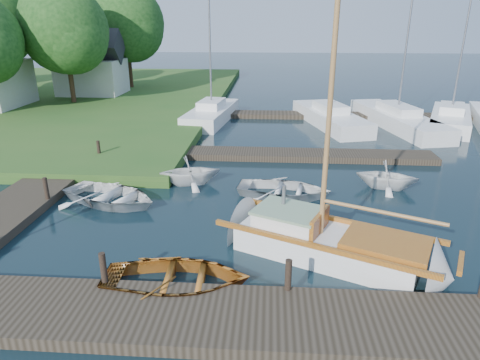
# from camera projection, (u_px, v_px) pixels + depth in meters

# --- Properties ---
(ground) EXTENTS (160.00, 160.00, 0.00)m
(ground) POSITION_uv_depth(u_px,v_px,m) (240.00, 212.00, 15.15)
(ground) COLOR black
(ground) RESTS_ON ground
(near_dock) EXTENTS (18.00, 2.20, 0.30)m
(near_dock) POSITION_uv_depth(u_px,v_px,m) (221.00, 319.00, 9.49)
(near_dock) COLOR #2B2319
(near_dock) RESTS_ON ground
(left_dock) EXTENTS (2.20, 18.00, 0.30)m
(left_dock) POSITION_uv_depth(u_px,v_px,m) (49.00, 182.00, 17.49)
(left_dock) COLOR #2B2319
(left_dock) RESTS_ON ground
(far_dock) EXTENTS (14.00, 1.60, 0.30)m
(far_dock) POSITION_uv_depth(u_px,v_px,m) (290.00, 155.00, 21.04)
(far_dock) COLOR #2B2319
(far_dock) RESTS_ON ground
(pontoon) EXTENTS (30.00, 1.60, 0.30)m
(pontoon) POSITION_uv_depth(u_px,v_px,m) (401.00, 117.00, 29.40)
(pontoon) COLOR #2B2319
(pontoon) RESTS_ON ground
(mooring_post_1) EXTENTS (0.16, 0.16, 0.80)m
(mooring_post_1) POSITION_uv_depth(u_px,v_px,m) (103.00, 268.00, 10.43)
(mooring_post_1) COLOR black
(mooring_post_1) RESTS_ON near_dock
(mooring_post_2) EXTENTS (0.16, 0.16, 0.80)m
(mooring_post_2) POSITION_uv_depth(u_px,v_px,m) (288.00, 275.00, 10.14)
(mooring_post_2) COLOR black
(mooring_post_2) RESTS_ON near_dock
(mooring_post_4) EXTENTS (0.16, 0.16, 0.80)m
(mooring_post_4) POSITION_uv_depth(u_px,v_px,m) (46.00, 188.00, 15.36)
(mooring_post_4) COLOR black
(mooring_post_4) RESTS_ON left_dock
(mooring_post_5) EXTENTS (0.16, 0.16, 0.80)m
(mooring_post_5) POSITION_uv_depth(u_px,v_px,m) (99.00, 149.00, 20.03)
(mooring_post_5) COLOR black
(mooring_post_5) RESTS_ON left_dock
(sailboat) EXTENTS (7.31, 4.78, 9.83)m
(sailboat) POSITION_uv_depth(u_px,v_px,m) (332.00, 246.00, 12.15)
(sailboat) COLOR white
(sailboat) RESTS_ON ground
(dinghy) EXTENTS (3.81, 2.80, 0.77)m
(dinghy) POSITION_uv_depth(u_px,v_px,m) (177.00, 275.00, 10.71)
(dinghy) COLOR maroon
(dinghy) RESTS_ON ground
(tender_a) EXTENTS (4.52, 3.92, 0.78)m
(tender_a) POSITION_uv_depth(u_px,v_px,m) (110.00, 193.00, 15.73)
(tender_a) COLOR white
(tender_a) RESTS_ON ground
(tender_b) EXTENTS (2.93, 2.69, 1.30)m
(tender_b) POSITION_uv_depth(u_px,v_px,m) (190.00, 169.00, 17.50)
(tender_b) COLOR white
(tender_b) RESTS_ON ground
(tender_c) EXTENTS (3.89, 3.05, 0.73)m
(tender_c) POSITION_uv_depth(u_px,v_px,m) (284.00, 187.00, 16.38)
(tender_c) COLOR white
(tender_c) RESTS_ON ground
(tender_d) EXTENTS (2.82, 2.58, 1.26)m
(tender_d) POSITION_uv_depth(u_px,v_px,m) (388.00, 173.00, 17.06)
(tender_d) COLOR white
(tender_d) RESTS_ON ground
(marina_boat_0) EXTENTS (3.13, 7.55, 11.10)m
(marina_boat_0) POSITION_uv_depth(u_px,v_px,m) (212.00, 112.00, 28.61)
(marina_boat_0) COLOR white
(marina_boat_0) RESTS_ON ground
(marina_boat_2) EXTENTS (4.36, 8.66, 11.20)m
(marina_boat_2) POSITION_uv_depth(u_px,v_px,m) (330.00, 116.00, 27.54)
(marina_boat_2) COLOR white
(marina_boat_2) RESTS_ON ground
(marina_boat_3) EXTENTS (4.24, 10.04, 10.62)m
(marina_boat_3) POSITION_uv_depth(u_px,v_px,m) (397.00, 118.00, 27.11)
(marina_boat_3) COLOR white
(marina_boat_3) RESTS_ON ground
(marina_boat_4) EXTENTS (4.81, 7.78, 10.68)m
(marina_boat_4) POSITION_uv_depth(u_px,v_px,m) (450.00, 117.00, 27.18)
(marina_boat_4) COLOR white
(marina_boat_4) RESTS_ON ground
(house_c) EXTENTS (5.25, 4.00, 5.28)m
(house_c) POSITION_uv_depth(u_px,v_px,m) (91.00, 69.00, 35.71)
(house_c) COLOR beige
(house_c) RESTS_ON shore
(tree_3) EXTENTS (6.41, 6.38, 8.74)m
(tree_3) POSITION_uv_depth(u_px,v_px,m) (64.00, 28.00, 30.89)
(tree_3) COLOR #332114
(tree_3) RESTS_ON shore
(tree_7) EXTENTS (6.83, 6.83, 9.38)m
(tree_7) POSITION_uv_depth(u_px,v_px,m) (126.00, 22.00, 38.10)
(tree_7) COLOR #332114
(tree_7) RESTS_ON shore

